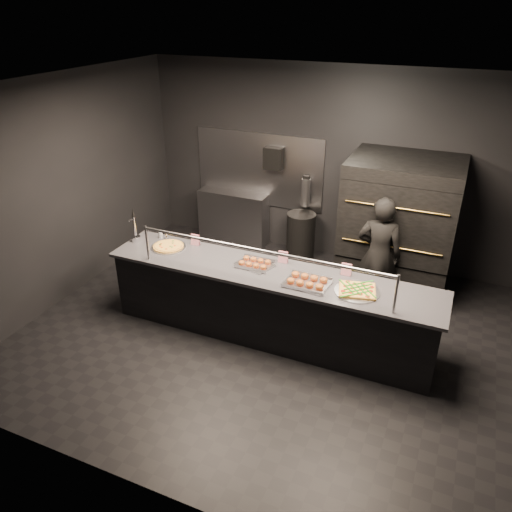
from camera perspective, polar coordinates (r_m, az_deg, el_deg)
name	(u,v)px	position (r m, az deg, el deg)	size (l,w,h in m)	color
room	(270,225)	(5.72, 1.60, 3.53)	(6.04, 6.00, 3.00)	black
service_counter	(269,304)	(6.17, 1.50, -5.47)	(4.10, 0.78, 1.37)	black
pizza_oven	(399,225)	(7.33, 16.01, 3.46)	(1.50, 1.23, 1.91)	black
prep_shelf	(234,217)	(8.63, -2.57, 4.49)	(1.20, 0.35, 0.90)	#99999E
towel_dispenser	(274,158)	(8.05, 2.06, 11.12)	(0.30, 0.20, 0.35)	black
fire_extinguisher	(306,192)	(8.04, 5.70, 7.30)	(0.14, 0.14, 0.51)	#B2B2B7
beer_tap	(135,232)	(6.80, -13.65, 2.70)	(0.12, 0.17, 0.47)	silver
round_pizza	(168,246)	(6.59, -9.99, 1.09)	(0.45, 0.45, 0.03)	silver
slider_tray_a	(255,263)	(6.05, -0.14, -0.85)	(0.49, 0.42, 0.07)	silver
slider_tray_b	(307,282)	(5.69, 5.87, -2.92)	(0.53, 0.42, 0.08)	silver
square_pizza	(357,290)	(5.63, 11.48, -3.87)	(0.50, 0.50, 0.05)	silver
condiment_jar	(162,235)	(6.85, -10.64, 2.33)	(0.13, 0.05, 0.09)	silver
tent_cards	(272,255)	(6.15, 1.84, 0.15)	(2.14, 0.04, 0.15)	white
trash_bin	(301,236)	(8.11, 5.12, 2.31)	(0.46, 0.46, 0.77)	black
worker	(378,255)	(6.74, 13.81, 0.12)	(0.59, 0.39, 1.61)	black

